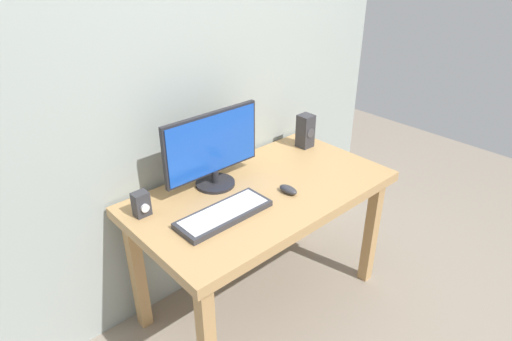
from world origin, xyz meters
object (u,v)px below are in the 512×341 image
(desk, at_px, (263,203))
(keyboard_primary, at_px, (224,214))
(monitor, at_px, (213,149))
(audio_controller, at_px, (141,204))
(mouse, at_px, (288,190))
(speaker_right, at_px, (305,131))

(desk, xyz_separation_m, keyboard_primary, (-0.30, -0.06, 0.10))
(monitor, bearing_deg, keyboard_primary, -119.12)
(audio_controller, bearing_deg, monitor, 0.48)
(desk, height_order, keyboard_primary, keyboard_primary)
(desk, relative_size, audio_controller, 11.46)
(keyboard_primary, relative_size, audio_controller, 3.91)
(desk, relative_size, keyboard_primary, 2.93)
(desk, distance_m, keyboard_primary, 0.32)
(monitor, relative_size, keyboard_primary, 1.21)
(monitor, xyz_separation_m, keyboard_primary, (-0.15, -0.26, -0.19))
(mouse, bearing_deg, audio_controller, 151.45)
(keyboard_primary, bearing_deg, audio_controller, 135.42)
(audio_controller, bearing_deg, speaker_right, -0.03)
(keyboard_primary, distance_m, mouse, 0.37)
(desk, distance_m, audio_controller, 0.62)
(desk, bearing_deg, mouse, -59.92)
(keyboard_primary, bearing_deg, speaker_right, 17.45)
(desk, distance_m, mouse, 0.17)
(keyboard_primary, height_order, speaker_right, speaker_right)
(desk, xyz_separation_m, monitor, (-0.15, 0.20, 0.29))
(monitor, xyz_separation_m, mouse, (0.22, -0.31, -0.18))
(monitor, bearing_deg, speaker_right, -0.34)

